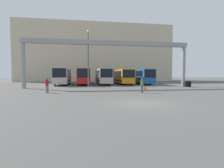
{
  "coord_description": "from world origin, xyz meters",
  "views": [
    {
      "loc": [
        -4.08,
        -11.96,
        2.05
      ],
      "look_at": [
        0.98,
        19.27,
        0.34
      ],
      "focal_mm": 28.0,
      "sensor_mm": 36.0,
      "label": 1
    }
  ],
  "objects_px": {
    "bus_slot_0": "(63,75)",
    "bus_slot_1": "(84,76)",
    "pedestrian_mid_left": "(47,85)",
    "bus_slot_3": "(122,76)",
    "bus_slot_2": "(103,75)",
    "lamp_post": "(88,57)",
    "bus_slot_4": "(140,76)",
    "traffic_cone": "(145,88)",
    "tire_stack": "(188,84)",
    "pedestrian_near_right": "(142,85)"
  },
  "relations": [
    {
      "from": "bus_slot_1",
      "to": "traffic_cone",
      "type": "height_order",
      "value": "bus_slot_1"
    },
    {
      "from": "bus_slot_0",
      "to": "tire_stack",
      "type": "relative_size",
      "value": 9.93
    },
    {
      "from": "pedestrian_near_right",
      "to": "traffic_cone",
      "type": "relative_size",
      "value": 2.58
    },
    {
      "from": "bus_slot_0",
      "to": "pedestrian_near_right",
      "type": "relative_size",
      "value": 6.37
    },
    {
      "from": "pedestrian_mid_left",
      "to": "traffic_cone",
      "type": "bearing_deg",
      "value": -32.78
    },
    {
      "from": "tire_stack",
      "to": "bus_slot_1",
      "type": "bearing_deg",
      "value": 148.53
    },
    {
      "from": "pedestrian_near_right",
      "to": "lamp_post",
      "type": "bearing_deg",
      "value": -132.56
    },
    {
      "from": "bus_slot_2",
      "to": "bus_slot_3",
      "type": "height_order",
      "value": "bus_slot_2"
    },
    {
      "from": "bus_slot_2",
      "to": "bus_slot_0",
      "type": "bearing_deg",
      "value": -173.11
    },
    {
      "from": "bus_slot_1",
      "to": "pedestrian_mid_left",
      "type": "relative_size",
      "value": 7.32
    },
    {
      "from": "traffic_cone",
      "to": "tire_stack",
      "type": "bearing_deg",
      "value": 29.89
    },
    {
      "from": "bus_slot_0",
      "to": "pedestrian_near_right",
      "type": "bearing_deg",
      "value": -58.52
    },
    {
      "from": "bus_slot_3",
      "to": "pedestrian_mid_left",
      "type": "xyz_separation_m",
      "value": [
        -12.27,
        -16.53,
        -0.88
      ]
    },
    {
      "from": "bus_slot_1",
      "to": "pedestrian_mid_left",
      "type": "height_order",
      "value": "bus_slot_1"
    },
    {
      "from": "bus_slot_0",
      "to": "tire_stack",
      "type": "bearing_deg",
      "value": -24.11
    },
    {
      "from": "pedestrian_mid_left",
      "to": "bus_slot_4",
      "type": "bearing_deg",
      "value": 7.98
    },
    {
      "from": "bus_slot_1",
      "to": "tire_stack",
      "type": "relative_size",
      "value": 11.85
    },
    {
      "from": "pedestrian_mid_left",
      "to": "bus_slot_0",
      "type": "bearing_deg",
      "value": 52.87
    },
    {
      "from": "bus_slot_2",
      "to": "traffic_cone",
      "type": "height_order",
      "value": "bus_slot_2"
    },
    {
      "from": "bus_slot_2",
      "to": "traffic_cone",
      "type": "relative_size",
      "value": 19.58
    },
    {
      "from": "bus_slot_0",
      "to": "bus_slot_2",
      "type": "distance_m",
      "value": 8.32
    },
    {
      "from": "bus_slot_2",
      "to": "tire_stack",
      "type": "bearing_deg",
      "value": -38.8
    },
    {
      "from": "bus_slot_2",
      "to": "pedestrian_mid_left",
      "type": "bearing_deg",
      "value": -115.58
    },
    {
      "from": "pedestrian_mid_left",
      "to": "pedestrian_near_right",
      "type": "xyz_separation_m",
      "value": [
        10.57,
        -1.44,
        -0.03
      ]
    },
    {
      "from": "bus_slot_3",
      "to": "traffic_cone",
      "type": "distance_m",
      "value": 15.62
    },
    {
      "from": "bus_slot_0",
      "to": "bus_slot_1",
      "type": "xyz_separation_m",
      "value": [
        4.13,
        1.0,
        -0.03
      ]
    },
    {
      "from": "bus_slot_1",
      "to": "bus_slot_4",
      "type": "relative_size",
      "value": 1.05
    },
    {
      "from": "bus_slot_1",
      "to": "bus_slot_4",
      "type": "distance_m",
      "value": 12.39
    },
    {
      "from": "pedestrian_near_right",
      "to": "lamp_post",
      "type": "distance_m",
      "value": 11.88
    },
    {
      "from": "bus_slot_0",
      "to": "bus_slot_4",
      "type": "bearing_deg",
      "value": 2.36
    },
    {
      "from": "bus_slot_3",
      "to": "bus_slot_2",
      "type": "bearing_deg",
      "value": 173.34
    },
    {
      "from": "pedestrian_mid_left",
      "to": "traffic_cone",
      "type": "relative_size",
      "value": 2.68
    },
    {
      "from": "bus_slot_1",
      "to": "tire_stack",
      "type": "height_order",
      "value": "bus_slot_1"
    },
    {
      "from": "traffic_cone",
      "to": "bus_slot_3",
      "type": "bearing_deg",
      "value": 88.38
    },
    {
      "from": "bus_slot_2",
      "to": "tire_stack",
      "type": "distance_m",
      "value": 16.94
    },
    {
      "from": "bus_slot_3",
      "to": "tire_stack",
      "type": "xyz_separation_m",
      "value": [
        9.03,
        -10.1,
        -1.29
      ]
    },
    {
      "from": "tire_stack",
      "to": "bus_slot_3",
      "type": "bearing_deg",
      "value": 131.81
    },
    {
      "from": "lamp_post",
      "to": "bus_slot_3",
      "type": "bearing_deg",
      "value": 48.41
    },
    {
      "from": "bus_slot_4",
      "to": "pedestrian_mid_left",
      "type": "xyz_separation_m",
      "value": [
        -16.4,
        -16.69,
        -0.9
      ]
    },
    {
      "from": "bus_slot_1",
      "to": "tire_stack",
      "type": "bearing_deg",
      "value": -31.47
    },
    {
      "from": "bus_slot_2",
      "to": "bus_slot_3",
      "type": "distance_m",
      "value": 4.16
    },
    {
      "from": "pedestrian_mid_left",
      "to": "traffic_cone",
      "type": "height_order",
      "value": "pedestrian_mid_left"
    },
    {
      "from": "bus_slot_4",
      "to": "traffic_cone",
      "type": "height_order",
      "value": "bus_slot_4"
    },
    {
      "from": "bus_slot_3",
      "to": "bus_slot_1",
      "type": "bearing_deg",
      "value": 176.65
    },
    {
      "from": "bus_slot_0",
      "to": "lamp_post",
      "type": "xyz_separation_m",
      "value": [
        4.91,
        -7.9,
        3.07
      ]
    },
    {
      "from": "bus_slot_0",
      "to": "bus_slot_1",
      "type": "distance_m",
      "value": 4.25
    },
    {
      "from": "bus_slot_1",
      "to": "lamp_post",
      "type": "relative_size",
      "value": 1.35
    },
    {
      "from": "pedestrian_near_right",
      "to": "lamp_post",
      "type": "xyz_separation_m",
      "value": [
        -5.77,
        9.55,
        4.08
      ]
    },
    {
      "from": "bus_slot_4",
      "to": "pedestrian_near_right",
      "type": "distance_m",
      "value": 19.07
    },
    {
      "from": "lamp_post",
      "to": "tire_stack",
      "type": "bearing_deg",
      "value": -5.82
    }
  ]
}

